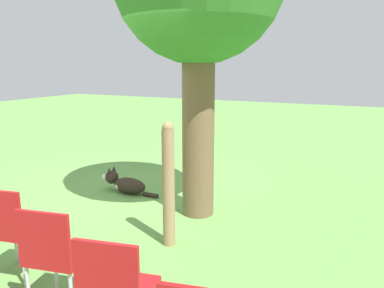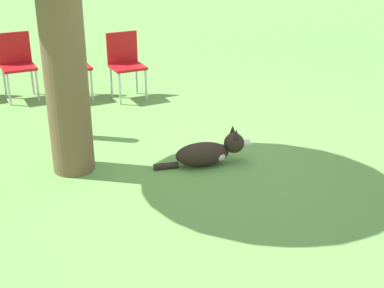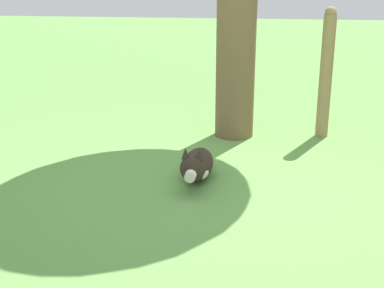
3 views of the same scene
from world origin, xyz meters
name	(u,v)px [view 2 (image 2 of 3)]	position (x,y,z in m)	size (l,w,h in m)	color
ground_plane	(166,158)	(0.00, 0.00, 0.00)	(30.00, 30.00, 0.00)	#609947
dog	(210,152)	(-0.25, -0.41, 0.14)	(0.27, 1.02, 0.39)	#2D231C
fence_post	(56,78)	(0.95, 1.05, 0.70)	(0.13, 0.13, 1.38)	#937551
red_chair_0	(125,60)	(2.18, 0.10, 0.53)	(0.50, 0.52, 0.91)	#B21419
red_chair_1	(71,61)	(2.36, 0.82, 0.53)	(0.50, 0.52, 0.91)	#B21419
red_chair_2	(17,61)	(2.53, 1.55, 0.53)	(0.50, 0.52, 0.91)	#B21419
tennis_ball	(75,111)	(1.68, 0.86, 0.03)	(0.07, 0.07, 0.07)	blue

